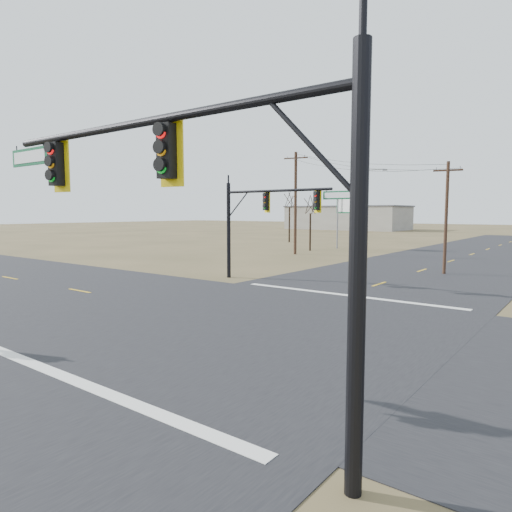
{
  "coord_description": "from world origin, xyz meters",
  "views": [
    {
      "loc": [
        10.28,
        -13.59,
        4.25
      ],
      "look_at": [
        -0.79,
        1.0,
        2.49
      ],
      "focal_mm": 32.0,
      "sensor_mm": 36.0,
      "label": 1
    }
  ],
  "objects": [
    {
      "name": "mast_arm_far",
      "position": [
        -5.72,
        8.86,
        4.45
      ],
      "size": [
        8.82,
        0.57,
        6.12
      ],
      "rotation": [
        0.0,
        0.0,
        -0.35
      ],
      "color": "black",
      "rests_on": "ground"
    },
    {
      "name": "bare_tree_b",
      "position": [
        -24.94,
        40.61,
        6.08
      ],
      "size": [
        3.07,
        3.07,
        7.61
      ],
      "rotation": [
        0.0,
        0.0,
        0.03
      ],
      "color": "black",
      "rests_on": "ground"
    },
    {
      "name": "highway_sign",
      "position": [
        -13.07,
        34.5,
        4.36
      ],
      "size": [
        3.19,
        0.98,
        6.18
      ],
      "rotation": [
        0.0,
        0.0,
        -0.28
      ],
      "color": "gray",
      "rests_on": "ground"
    },
    {
      "name": "warehouse_left",
      "position": [
        -40.0,
        90.0,
        2.75
      ],
      "size": [
        28.0,
        14.0,
        5.5
      ],
      "primitive_type": "cube",
      "color": "#9F9B8D",
      "rests_on": "ground"
    },
    {
      "name": "road_ns",
      "position": [
        0.0,
        0.0,
        0.01
      ],
      "size": [
        14.0,
        160.0,
        0.02
      ],
      "primitive_type": "cube",
      "color": "black",
      "rests_on": "ground"
    },
    {
      "name": "streetlight_c",
      "position": [
        -11.51,
        36.4,
        5.21
      ],
      "size": [
        2.59,
        0.34,
        9.28
      ],
      "rotation": [
        0.0,
        0.0,
        0.24
      ],
      "color": "gray",
      "rests_on": "ground"
    },
    {
      "name": "utility_pole_near",
      "position": [
        1.78,
        19.05,
        4.05
      ],
      "size": [
        1.86,
        0.47,
        7.67
      ],
      "rotation": [
        0.0,
        0.0,
        0.19
      ],
      "color": "#40281B",
      "rests_on": "ground"
    },
    {
      "name": "ground",
      "position": [
        0.0,
        0.0,
        0.0
      ],
      "size": [
        320.0,
        320.0,
        0.0
      ],
      "primitive_type": "plane",
      "color": "brown",
      "rests_on": "ground"
    },
    {
      "name": "mast_arm_near",
      "position": [
        3.64,
        -7.5,
        4.86
      ],
      "size": [
        10.33,
        0.48,
        6.65
      ],
      "rotation": [
        0.0,
        0.0,
        0.14
      ],
      "color": "black",
      "rests_on": "ground"
    },
    {
      "name": "stop_bar_far",
      "position": [
        0.0,
        7.5,
        0.03
      ],
      "size": [
        12.0,
        0.4,
        0.01
      ],
      "primitive_type": "cube",
      "color": "silver",
      "rests_on": "road_ns"
    },
    {
      "name": "utility_pole_far",
      "position": [
        -14.41,
        25.5,
        5.28
      ],
      "size": [
        2.47,
        0.62,
        10.22
      ],
      "rotation": [
        0.0,
        0.0,
        0.2
      ],
      "color": "#40281B",
      "rests_on": "ground"
    },
    {
      "name": "road_ew",
      "position": [
        0.0,
        0.0,
        0.01
      ],
      "size": [
        160.0,
        14.0,
        0.02
      ],
      "primitive_type": "cube",
      "color": "black",
      "rests_on": "ground"
    },
    {
      "name": "bare_tree_a",
      "position": [
        -15.34,
        30.07,
        5.12
      ],
      "size": [
        2.97,
        2.97,
        6.47
      ],
      "rotation": [
        0.0,
        0.0,
        0.13
      ],
      "color": "black",
      "rests_on": "ground"
    },
    {
      "name": "stop_bar_near",
      "position": [
        0.0,
        -7.5,
        0.03
      ],
      "size": [
        12.0,
        0.4,
        0.01
      ],
      "primitive_type": "cube",
      "color": "silver",
      "rests_on": "road_ns"
    }
  ]
}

